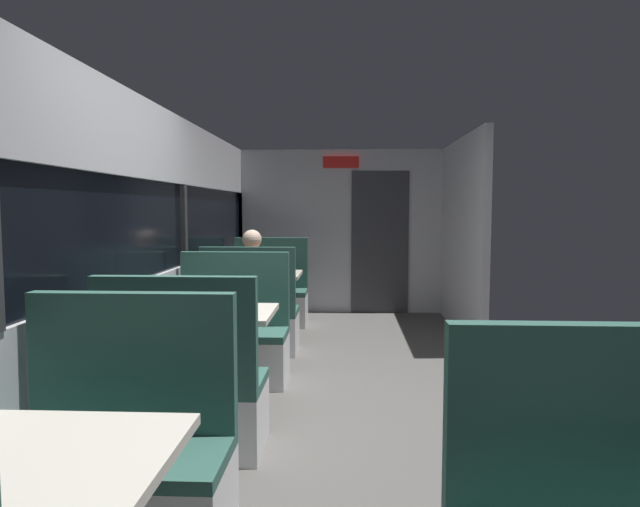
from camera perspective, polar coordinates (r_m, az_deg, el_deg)
name	(u,v)px	position (r m, az deg, el deg)	size (l,w,h in m)	color
ground_plane	(334,427)	(3.97, 1.42, -17.41)	(3.30, 9.20, 0.02)	#514F4C
carriage_window_panel_left	(120,263)	(4.00, -19.82, -0.96)	(0.09, 8.48, 2.30)	#B2B2B7
carriage_end_bulkhead	(345,232)	(7.88, 2.57, 2.18)	(2.90, 0.11, 2.30)	#B2B2B7
carriage_aisle_panel_right	(461,236)	(6.82, 14.31, 1.75)	(0.08, 2.40, 2.30)	#B2B2B7
dining_table_near_window	(25,485)	(2.04, -28.01, -20.23)	(0.90, 0.70, 0.74)	#9E9EA3
bench_near_window_facing_entry	(121,474)	(2.74, -19.75, -20.51)	(0.95, 0.50, 1.10)	silver
dining_table_mid_window	(212,324)	(4.14, -11.07, -7.15)	(0.90, 0.70, 0.74)	#9E9EA3
bench_mid_window_facing_end	(184,399)	(3.57, -13.75, -14.32)	(0.95, 0.50, 1.10)	silver
bench_mid_window_facing_entry	(232,343)	(4.87, -9.03, -9.08)	(0.95, 0.50, 1.10)	silver
dining_table_far_window	(261,282)	(6.41, -6.06, -2.90)	(0.90, 0.70, 0.74)	#9E9EA3
bench_far_window_facing_end	(251,321)	(5.78, -7.10, -6.87)	(0.95, 0.50, 1.10)	silver
bench_far_window_facing_entry	(270,299)	(7.14, -5.18, -4.64)	(0.95, 0.50, 1.10)	silver
seated_passenger	(252,299)	(5.81, -7.00, -4.71)	(0.47, 0.55, 1.26)	#26262D
coffee_cup_secondary	(203,304)	(4.14, -11.90, -5.11)	(0.07, 0.07, 0.09)	white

